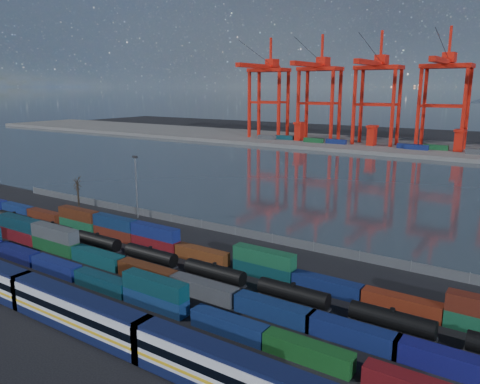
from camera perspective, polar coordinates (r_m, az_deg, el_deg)
The scene contains 14 objects.
ground at distance 89.74m, azimuth -10.87°, elevation -9.77°, with size 700.00×700.00×0.00m, color black.
harbor_water at distance 177.04m, azimuth 13.62°, elevation 1.27°, with size 700.00×700.00×0.00m, color #2B363E.
far_quay at distance 276.79m, azimuth 21.27°, elevation 4.99°, with size 700.00×70.00×2.00m, color #514F4C.
passenger_train at distance 71.53m, azimuth -19.23°, elevation -13.78°, with size 79.24×3.36×5.77m.
container_row_south at distance 99.96m, azimuth -23.98°, elevation -7.10°, with size 139.55×2.43×5.17m.
container_row_mid at distance 98.33m, azimuth -18.15°, elevation -7.04°, with size 141.82×2.59×5.52m.
container_row_north at distance 99.53m, azimuth -8.86°, elevation -6.11°, with size 140.40×2.46×5.24m.
tanker_string at distance 88.29m, azimuth -7.17°, elevation -8.70°, with size 120.79×2.64×3.78m.
waterfront_fence at distance 109.73m, azimuth -0.58°, elevation -4.78°, with size 160.12×0.12×2.20m.
bare_tree at distance 143.04m, azimuth -19.16°, elevation 0.09°, with size 2.34×2.28×8.93m.
yard_light_mast at distance 125.17m, azimuth -12.53°, elevation 1.03°, with size 1.60×0.40×16.60m.
gantry_cranes at distance 270.09m, azimuth 20.02°, elevation 13.08°, with size 199.65×47.32×64.09m.
quay_containers at distance 265.13m, azimuth 18.29°, elevation 5.41°, with size 172.58×10.99×2.60m.
straddle_carriers at distance 266.92m, azimuth 20.38°, elevation 6.28°, with size 140.00×7.00×11.10m.
Camera 1 is at (59.10, -58.40, 33.92)m, focal length 35.00 mm.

